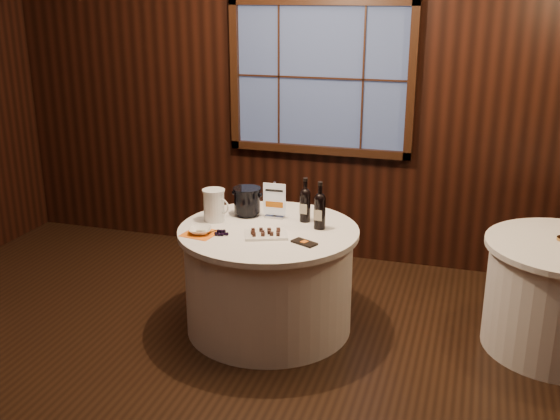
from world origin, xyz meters
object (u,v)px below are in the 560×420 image
(ice_bucket, at_px, (247,201))
(glass_pitcher, at_px, (214,205))
(chocolate_plate, at_px, (266,234))
(grape_bunch, at_px, (221,233))
(main_table, at_px, (269,278))
(port_bottle_left, at_px, (305,203))
(chocolate_box, at_px, (304,243))
(port_bottle_right, at_px, (320,208))
(sign_stand, at_px, (275,206))
(cracker_bowl, at_px, (200,231))

(ice_bucket, distance_m, glass_pitcher, 0.26)
(chocolate_plate, bearing_deg, ice_bucket, 125.83)
(grape_bunch, bearing_deg, main_table, 40.42)
(port_bottle_left, height_order, glass_pitcher, port_bottle_left)
(port_bottle_left, height_order, grape_bunch, port_bottle_left)
(chocolate_plate, bearing_deg, chocolate_box, -11.64)
(main_table, height_order, ice_bucket, ice_bucket)
(grape_bunch, bearing_deg, chocolate_box, 1.85)
(port_bottle_right, xyz_separation_m, chocolate_plate, (-0.31, -0.26, -0.13))
(sign_stand, relative_size, chocolate_box, 1.60)
(port_bottle_left, relative_size, port_bottle_right, 0.96)
(port_bottle_left, bearing_deg, chocolate_plate, -109.58)
(port_bottle_left, distance_m, cracker_bowl, 0.79)
(grape_bunch, distance_m, glass_pitcher, 0.33)
(chocolate_plate, bearing_deg, cracker_bowl, -168.54)
(port_bottle_right, bearing_deg, glass_pitcher, -169.92)
(glass_pitcher, bearing_deg, port_bottle_right, 20.52)
(chocolate_plate, xyz_separation_m, chocolate_box, (0.29, -0.06, -0.01))
(chocolate_box, bearing_deg, port_bottle_right, 110.79)
(chocolate_box, bearing_deg, chocolate_plate, -166.35)
(port_bottle_right, distance_m, chocolate_plate, 0.43)
(chocolate_box, distance_m, grape_bunch, 0.59)
(chocolate_plate, bearing_deg, port_bottle_left, 65.13)
(ice_bucket, xyz_separation_m, grape_bunch, (-0.03, -0.46, -0.09))
(chocolate_box, height_order, cracker_bowl, cracker_bowl)
(port_bottle_left, bearing_deg, port_bottle_right, -34.95)
(chocolate_plate, bearing_deg, sign_stand, 99.14)
(main_table, distance_m, chocolate_box, 0.55)
(port_bottle_left, xyz_separation_m, chocolate_plate, (-0.17, -0.37, -0.12))
(sign_stand, height_order, ice_bucket, sign_stand)
(sign_stand, xyz_separation_m, port_bottle_right, (0.37, -0.13, 0.05))
(port_bottle_right, bearing_deg, port_bottle_left, 145.23)
(ice_bucket, bearing_deg, port_bottle_right, -11.56)
(grape_bunch, bearing_deg, port_bottle_left, 43.67)
(port_bottle_right, bearing_deg, grape_bunch, -145.72)
(sign_stand, distance_m, ice_bucket, 0.21)
(sign_stand, height_order, chocolate_box, sign_stand)
(sign_stand, xyz_separation_m, ice_bucket, (-0.21, -0.01, 0.02))
(chocolate_plate, relative_size, grape_bunch, 2.16)
(port_bottle_left, distance_m, chocolate_box, 0.47)
(port_bottle_left, bearing_deg, ice_bucket, -175.12)
(port_bottle_right, bearing_deg, chocolate_plate, -134.81)
(ice_bucket, bearing_deg, cracker_bowl, -110.39)
(grape_bunch, relative_size, glass_pitcher, 0.67)
(port_bottle_right, xyz_separation_m, cracker_bowl, (-0.76, -0.35, -0.12))
(port_bottle_right, distance_m, cracker_bowl, 0.84)
(chocolate_box, relative_size, grape_bunch, 1.08)
(glass_pitcher, bearing_deg, port_bottle_left, 31.64)
(glass_pitcher, height_order, cracker_bowl, glass_pitcher)
(main_table, bearing_deg, grape_bunch, -139.58)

